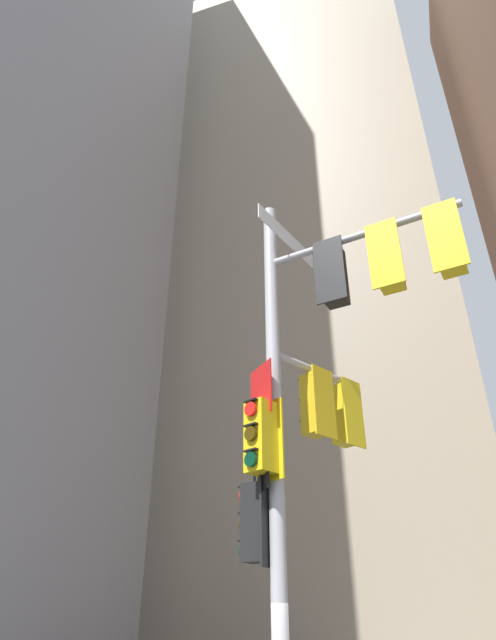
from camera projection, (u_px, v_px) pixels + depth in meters
The scene contains 2 objects.
building_mid_block at pixel (316, 272), 39.69m from camera, with size 17.14×17.14×49.90m, color tan.
signal_pole_assembly at pixel (319, 388), 7.81m from camera, with size 3.64×2.61×8.77m.
Camera 1 is at (1.97, -7.17, 2.32)m, focal length 29.87 mm.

